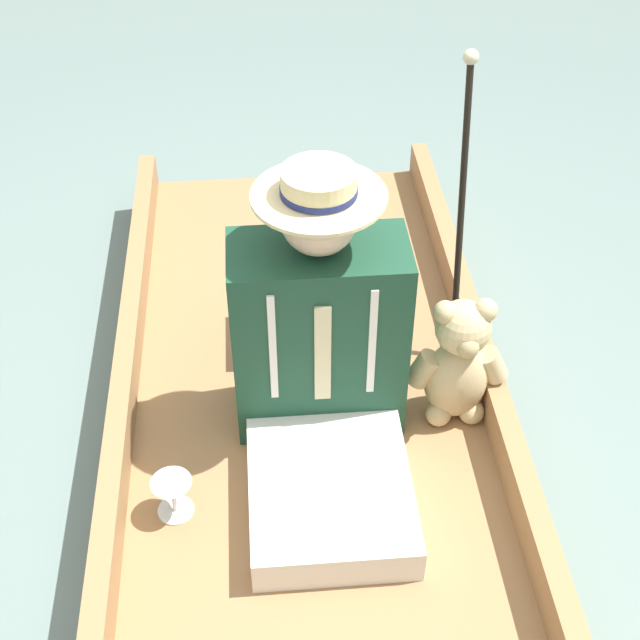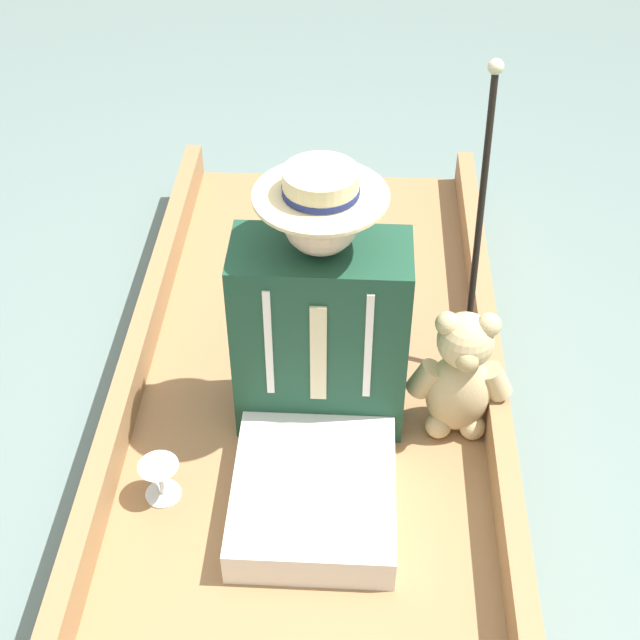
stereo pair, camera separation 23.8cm
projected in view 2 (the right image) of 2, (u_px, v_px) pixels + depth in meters
ground_plane at (307, 475)px, 2.64m from camera, size 16.00×16.00×0.00m
punt_boat at (307, 460)px, 2.59m from camera, size 1.15×2.91×0.25m
seat_cushion at (326, 316)px, 2.86m from camera, size 0.37×0.26×0.17m
seated_person at (319, 357)px, 2.42m from camera, size 0.48×0.77×0.84m
teddy_bear at (461, 377)px, 2.49m from camera, size 0.30×0.18×0.43m
wine_glass at (160, 474)px, 2.38m from camera, size 0.11×0.11×0.12m
walking_cane at (481, 204)px, 2.53m from camera, size 0.04×0.24×0.95m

